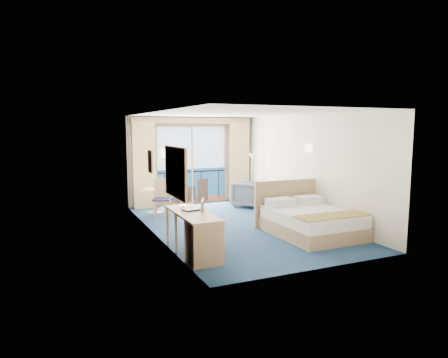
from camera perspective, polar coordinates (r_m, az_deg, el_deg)
floor at (r=9.75m, az=1.80°, el=-6.70°), size 6.50×6.50×0.00m
room_walls at (r=9.48m, az=1.84°, el=3.78°), size 4.04×6.54×2.72m
balcony_door at (r=12.50m, az=-4.61°, el=1.71°), size 2.36×0.03×2.52m
curtain_left at (r=11.93m, az=-11.40°, el=1.95°), size 0.65×0.22×2.55m
curtain_right at (r=12.95m, az=2.12°, el=2.50°), size 0.65×0.22×2.55m
pelmet at (r=12.33m, az=-4.47°, el=8.31°), size 3.80×0.25×0.18m
mirror at (r=7.39m, az=-6.93°, el=0.95°), size 0.05×1.25×0.95m
wall_print at (r=9.26m, az=-10.47°, el=2.48°), size 0.04×0.42×0.52m
sconce_left at (r=8.23m, az=-8.59°, el=3.67°), size 0.18×0.18×0.18m
sconce_right at (r=10.34m, az=11.97°, el=4.32°), size 0.18×0.18×0.18m
bed at (r=9.14m, az=12.21°, el=-5.82°), size 1.76×2.09×1.11m
nightstand at (r=10.44m, az=11.02°, el=-4.38°), size 0.41×0.39×0.54m
phone at (r=10.36m, az=11.21°, el=-2.75°), size 0.20×0.17×0.08m
armchair at (r=12.04m, az=3.47°, el=-2.17°), size 1.16×1.17×0.76m
floor_lamp at (r=12.41m, az=3.99°, el=1.91°), size 0.22×0.22×1.57m
desk at (r=7.14m, az=-3.26°, el=-8.30°), size 0.59×1.71×0.80m
desk_chair at (r=7.71m, az=-2.19°, el=-6.18°), size 0.57×0.57×1.00m
folder at (r=7.66m, az=-4.75°, el=-4.37°), size 0.35×0.29×0.03m
desk_lamp at (r=7.88m, az=-5.94°, el=-1.42°), size 0.13×0.13×0.50m
round_table at (r=11.24m, az=-9.79°, el=-2.23°), size 0.76×0.76×0.68m
table_chair_a at (r=11.18m, az=-7.70°, el=-2.26°), size 0.51×0.50×0.91m
table_chair_b at (r=10.70m, az=-8.82°, el=-2.32°), size 0.59×0.59×1.04m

